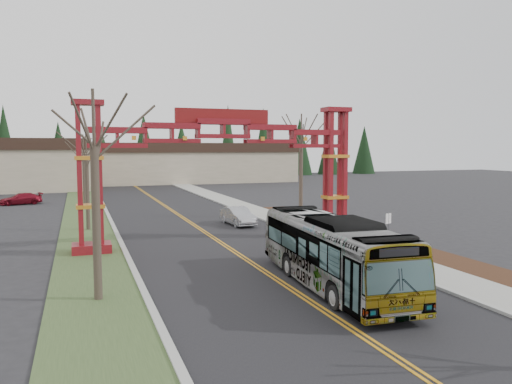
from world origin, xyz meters
name	(u,v)px	position (x,y,z in m)	size (l,w,h in m)	color
ground	(388,354)	(0.00, 0.00, 0.00)	(200.00, 200.00, 0.00)	black
road	(198,228)	(0.00, 25.00, 0.01)	(12.00, 110.00, 0.02)	black
lane_line_left	(197,228)	(-0.12, 25.00, 0.03)	(0.12, 100.00, 0.01)	orange
lane_line_right	(200,228)	(0.12, 25.00, 0.03)	(0.12, 100.00, 0.01)	orange
curb_right	(272,223)	(6.15, 25.00, 0.07)	(0.30, 110.00, 0.15)	#A3A49F
sidewalk_right	(289,222)	(7.60, 25.00, 0.08)	(2.60, 110.00, 0.14)	gray
landscape_strip	(439,258)	(10.20, 10.00, 0.06)	(2.60, 50.00, 0.12)	#311D10
grass_median	(89,234)	(-8.00, 25.00, 0.04)	(4.00, 110.00, 0.08)	#374C26
curb_left	(116,232)	(-6.15, 25.00, 0.07)	(0.30, 110.00, 0.15)	#A3A49F
gateway_arch	(223,151)	(0.00, 18.00, 5.98)	(18.20, 1.60, 8.90)	maroon
retail_building_east	(183,162)	(10.00, 79.95, 3.51)	(38.00, 20.30, 7.00)	tan
conifer_treeline	(123,146)	(0.25, 92.00, 6.49)	(116.10, 5.60, 13.00)	black
transit_bus	(331,252)	(1.84, 7.03, 1.59)	(2.67, 11.42, 3.18)	#9C9EA3
silver_sedan	(238,216)	(3.35, 25.43, 0.72)	(1.53, 4.39, 1.45)	#A5A8AD
parked_car_mid_a	(21,199)	(-14.56, 47.24, 0.63)	(1.75, 4.31, 1.25)	maroon
bare_tree_median_near	(94,146)	(-8.00, 8.41, 6.24)	(3.32, 3.32, 8.48)	#382D26
bare_tree_median_mid	(86,157)	(-8.00, 26.73, 5.53)	(2.90, 2.90, 7.48)	#382D26
bare_tree_median_far	(84,155)	(-8.00, 43.46, 5.44)	(3.19, 3.19, 7.58)	#382D26
bare_tree_right_far	(301,140)	(10.00, 27.87, 6.83)	(3.45, 3.45, 9.16)	#382D26
street_sign	(388,224)	(8.90, 12.98, 1.61)	(0.49, 0.23, 2.24)	#3F3F44
barrel_south	(360,230)	(9.59, 17.25, 0.51)	(0.55, 0.55, 1.01)	orange
barrel_mid	(338,226)	(9.12, 19.57, 0.50)	(0.54, 0.54, 1.00)	orange
barrel_north	(330,224)	(9.04, 20.64, 0.47)	(0.51, 0.51, 0.94)	orange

